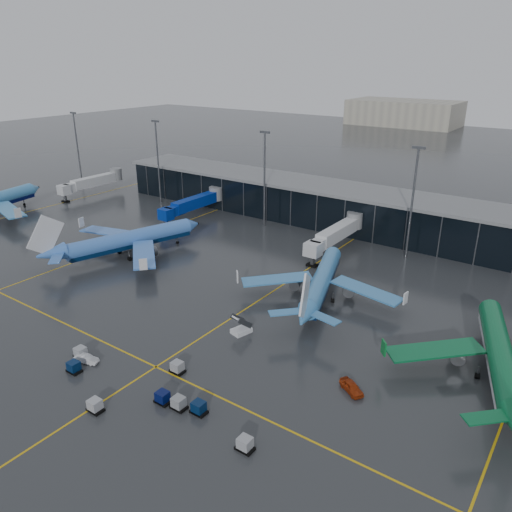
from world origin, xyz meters
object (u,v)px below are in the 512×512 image
Objects in this scene: baggage_carts at (148,391)px; mobile_airstair at (241,329)px; service_van_white at (86,359)px; airliner_aer_lingus at (502,340)px; airliner_klm_near at (322,270)px; airliner_arkefly at (130,230)px; service_van_red at (352,387)px.

mobile_airstair reaches higher than baggage_carts.
baggage_carts is 9.05× the size of service_van_white.
service_van_white is (-51.45, -32.82, -5.22)m from airliner_aer_lingus.
baggage_carts is 9.44× the size of mobile_airstair.
airliner_klm_near is 41.29m from baggage_carts.
airliner_arkefly reaches higher than baggage_carts.
mobile_airstair is at bearing 89.21° from baggage_carts.
baggage_carts is 20.86m from mobile_airstair.
airliner_klm_near is at bearing 92.67° from mobile_airstair.
airliner_arkefly is at bearing 161.81° from airliner_aer_lingus.
service_van_red is at bearing -151.43° from airliner_aer_lingus.
airliner_aer_lingus is 9.96× the size of service_van_white.
mobile_airstair is 24.94m from service_van_white.
airliner_arkefly is 11.20× the size of mobile_airstair.
mobile_airstair is (0.29, 20.86, 0.01)m from baggage_carts.
airliner_klm_near reaches higher than service_van_red.
airliner_klm_near is 20.94m from mobile_airstair.
airliner_klm_near is 1.07× the size of baggage_carts.
baggage_carts is at bearing -108.44° from service_van_white.
service_van_white is (-18.36, -40.55, -5.05)m from airliner_klm_near.
mobile_airstair reaches higher than service_van_red.
baggage_carts is (-37.78, -33.00, -5.09)m from airliner_aer_lingus.
airliner_aer_lingus is 1.10× the size of baggage_carts.
airliner_klm_near is 9.67× the size of service_van_white.
airliner_klm_near is 10.09× the size of mobile_airstair.
airliner_arkefly reaches higher than service_van_white.
airliner_klm_near reaches higher than baggage_carts.
airliner_arkefly is at bearing 106.60° from service_van_red.
airliner_aer_lingus is at bearing -75.16° from service_van_white.
airliner_aer_lingus is at bearing -12.54° from service_van_red.
airliner_aer_lingus reaches higher than service_van_red.
baggage_carts reaches higher than service_van_red.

